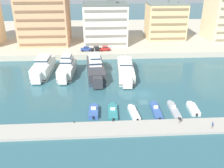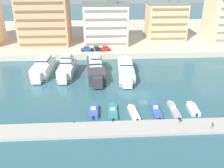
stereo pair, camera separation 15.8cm
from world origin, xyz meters
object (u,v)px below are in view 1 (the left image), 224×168
motorboat_teal_left (113,111)px  motorboat_grey_center (174,110)px  pedestrian_far_side (180,119)px  yacht_ivory_left (67,68)px  yacht_white_far_left (43,67)px  yacht_ivory_center_left (126,69)px  motorboat_blue_far_left (94,111)px  car_black_left (96,48)px  motorboat_blue_center_left (156,110)px  motorboat_white_center_right (193,109)px  car_red_mid_left (105,48)px  car_blue_far_left (86,48)px  pedestrian_near_edge (212,124)px  yacht_charcoal_mid_left (95,68)px  motorboat_white_mid_left (134,113)px

motorboat_teal_left → motorboat_grey_center: (14.64, -0.15, 0.01)m
pedestrian_far_side → yacht_ivory_left: bearing=132.2°
yacht_white_far_left → yacht_ivory_center_left: size_ratio=0.83×
motorboat_blue_far_left → car_black_left: car_black_left is taller
motorboat_blue_center_left → motorboat_white_center_right: size_ratio=1.32×
motorboat_blue_far_left → car_black_left: bearing=89.1°
motorboat_white_center_right → motorboat_grey_center: bearing=-177.4°
yacht_white_far_left → car_red_mid_left: 26.98m
car_black_left → car_blue_far_left: bearing=176.5°
motorboat_grey_center → pedestrian_near_edge: (5.67, -8.22, 1.16)m
yacht_charcoal_mid_left → car_blue_far_left: yacht_charcoal_mid_left is taller
yacht_ivory_left → motorboat_blue_far_left: bearing=-70.3°
motorboat_white_center_right → car_blue_far_left: 51.20m
yacht_charcoal_mid_left → yacht_white_far_left: bearing=172.0°
car_black_left → pedestrian_far_side: car_black_left is taller
yacht_white_far_left → yacht_ivory_center_left: 26.67m
yacht_ivory_center_left → motorboat_blue_far_left: 25.36m
yacht_charcoal_mid_left → motorboat_white_mid_left: (8.90, -24.51, -1.91)m
motorboat_blue_center_left → pedestrian_near_edge: (9.96, -8.37, 1.17)m
yacht_ivory_center_left → pedestrian_far_side: yacht_ivory_center_left is taller
motorboat_white_center_right → pedestrian_far_side: (-5.24, -6.05, 1.07)m
motorboat_teal_left → car_blue_far_left: car_blue_far_left is taller
yacht_white_far_left → motorboat_teal_left: (20.98, -25.90, -1.81)m
motorboat_white_mid_left → pedestrian_near_edge: 17.18m
yacht_ivory_left → yacht_charcoal_mid_left: (9.09, -0.54, -0.03)m
yacht_white_far_left → yacht_ivory_center_left: yacht_white_far_left is taller
yacht_ivory_left → car_red_mid_left: bearing=56.4°
car_black_left → car_red_mid_left: size_ratio=0.98×
yacht_white_far_left → yacht_ivory_left: yacht_ivory_left is taller
yacht_ivory_center_left → motorboat_grey_center: size_ratio=2.53×
motorboat_grey_center → pedestrian_near_edge: bearing=-55.4°
pedestrian_far_side → motorboat_blue_center_left: bearing=122.4°
motorboat_white_center_right → car_black_left: (-23.20, 43.15, 2.63)m
motorboat_teal_left → motorboat_white_mid_left: bearing=-11.5°
yacht_ivory_left → motorboat_grey_center: bearing=-41.1°
yacht_white_far_left → yacht_ivory_left: size_ratio=1.16×
yacht_white_far_left → yacht_charcoal_mid_left: bearing=-8.0°
motorboat_blue_center_left → pedestrian_far_side: (3.79, -5.98, 1.11)m
motorboat_blue_far_left → car_red_mid_left: 43.55m
motorboat_grey_center → pedestrian_far_side: bearing=-94.9°
yacht_white_far_left → motorboat_blue_far_left: (16.44, -25.87, -1.63)m
car_red_mid_left → motorboat_white_mid_left: bearing=-83.3°
motorboat_white_mid_left → motorboat_grey_center: 9.84m
yacht_ivory_center_left → pedestrian_far_side: bearing=-73.6°
motorboat_blue_center_left → pedestrian_near_edge: 13.07m
yacht_charcoal_mid_left → pedestrian_near_edge: (24.36, -31.89, -0.81)m
pedestrian_near_edge → car_blue_far_left: bearing=118.4°
motorboat_grey_center → motorboat_white_center_right: size_ratio=1.33×
motorboat_blue_center_left → car_black_left: car_black_left is taller
car_black_left → pedestrian_far_side: bearing=-69.9°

